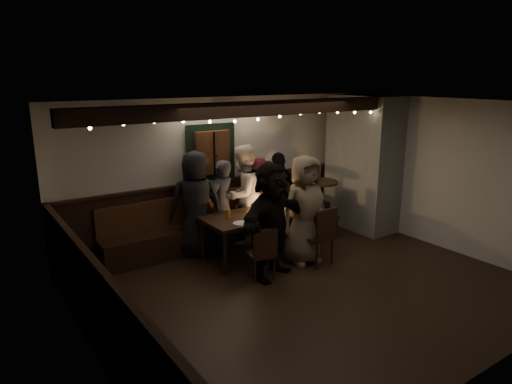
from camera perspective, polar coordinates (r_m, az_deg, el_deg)
room at (r=8.07m, az=5.88°, el=0.78°), size 6.02×5.01×2.62m
dining_table at (r=7.64m, az=0.84°, el=-3.06°), size 2.06×0.88×0.89m
chair_near_left at (r=6.75m, az=0.89°, el=-7.36°), size 0.45×0.45×0.82m
chair_near_right at (r=7.31m, az=8.16°, el=-5.13°), size 0.46×0.46×0.96m
chair_end at (r=8.67m, az=8.33°, el=-2.47°), size 0.45×0.45×0.84m
high_top at (r=8.73m, az=8.02°, el=-1.07°), size 0.65×0.65×1.04m
person_a at (r=7.66m, az=-7.52°, el=-1.45°), size 1.02×0.86×1.78m
person_b at (r=7.90m, az=-4.33°, el=-1.64°), size 0.67×0.56×1.57m
person_c at (r=8.14m, az=-1.65°, el=-0.34°), size 1.06×0.95×1.79m
person_d at (r=8.47m, az=0.23°, el=-0.75°), size 1.06×0.73×1.50m
person_e at (r=8.70m, az=2.90°, el=-0.13°), size 0.99×0.61×1.57m
person_f at (r=6.75m, az=1.95°, el=-3.54°), size 1.73×1.03×1.77m
person_g at (r=7.30m, az=6.10°, el=-2.24°), size 0.89×0.61×1.77m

